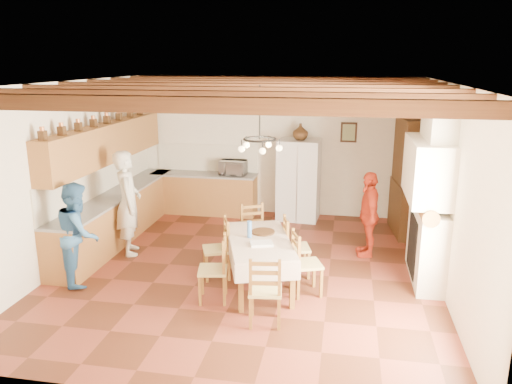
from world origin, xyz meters
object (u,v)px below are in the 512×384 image
hutch (410,177)px  chair_end_far (255,233)px  person_woman_blue (79,233)px  chair_right_far (296,246)px  dining_table (259,245)px  chair_end_near (265,289)px  person_man (128,203)px  microwave (233,168)px  refrigerator (299,180)px  person_woman_red (369,214)px  chair_left_far (216,248)px  chair_left_near (213,269)px  chair_right_near (307,263)px

hutch → chair_end_far: 3.38m
person_woman_blue → chair_right_far: bearing=-99.6°
chair_right_far → person_woman_blue: 3.35m
dining_table → chair_end_near: bearing=-76.2°
person_man → microwave: (1.29, 2.56, 0.13)m
refrigerator → chair_right_far: size_ratio=1.79×
person_woman_blue → person_woman_red: (4.37, 1.91, -0.04)m
chair_end_near → microwave: 4.82m
person_woman_red → chair_left_far: bearing=-65.7°
person_man → chair_right_far: bearing=-121.2°
refrigerator → chair_end_near: size_ratio=1.79×
refrigerator → chair_left_near: (-0.82, -4.00, -0.38)m
dining_table → chair_end_far: 1.05m
person_man → chair_right_near: bearing=-131.2°
chair_left_far → chair_end_far: size_ratio=1.00×
chair_left_far → person_man: bearing=-133.7°
chair_right_near → person_man: bearing=51.7°
hutch → refrigerator: bearing=160.8°
person_man → chair_end_near: bearing=-149.2°
chair_left_far → microwave: bearing=166.6°
chair_right_near → microwave: size_ratio=1.70×
chair_left_far → chair_end_near: bearing=16.2°
chair_left_near → person_man: size_ratio=0.52×
chair_end_near → chair_right_near: bearing=-122.8°
person_woman_blue → person_man: bearing=-35.2°
chair_end_near → person_woman_red: size_ratio=0.64×
refrigerator → person_woman_blue: (-2.97, -3.77, -0.07)m
chair_end_far → chair_right_far: bearing=-58.2°
microwave → chair_end_near: bearing=-69.8°
chair_left_far → person_woman_red: size_ratio=0.64×
chair_left_far → dining_table: bearing=52.5°
refrigerator → person_woman_red: refrigerator is taller
dining_table → chair_end_near: 1.12m
refrigerator → chair_left_far: (-0.97, -3.23, -0.38)m
refrigerator → microwave: 1.46m
chair_right_near → person_woman_blue: 3.47m
dining_table → chair_left_far: size_ratio=1.98×
chair_left_near → chair_right_near: bearing=98.4°
chair_left_near → chair_right_far: same height
person_man → person_woman_red: (4.12, 0.65, -0.17)m
refrigerator → chair_end_far: refrigerator is taller
chair_left_far → chair_end_far: bearing=128.0°
refrigerator → chair_end_far: bearing=-97.9°
hutch → person_woman_red: (-0.80, -1.33, -0.39)m
dining_table → chair_right_near: 0.75m
person_man → person_woman_blue: bearing=145.9°
chair_left_near → person_woman_blue: 2.19m
chair_left_near → chair_end_near: (0.84, -0.50, 0.00)m
refrigerator → chair_end_near: bearing=-85.9°
hutch → person_man: size_ratio=1.23×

